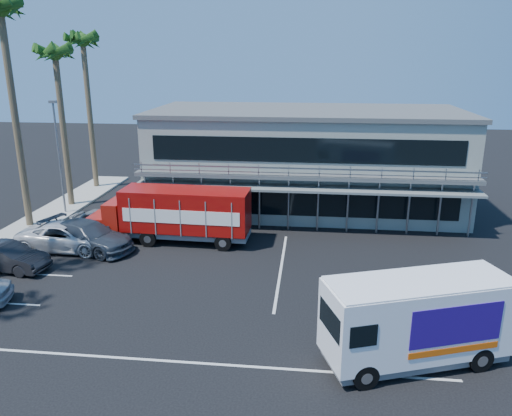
# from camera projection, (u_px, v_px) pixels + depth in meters

# --- Properties ---
(ground) EXTENTS (120.00, 120.00, 0.00)m
(ground) POSITION_uv_depth(u_px,v_px,m) (236.00, 292.00, 24.26)
(ground) COLOR black
(ground) RESTS_ON ground
(building) EXTENTS (22.40, 12.00, 7.30)m
(building) POSITION_uv_depth(u_px,v_px,m) (305.00, 159.00, 37.06)
(building) COLOR gray
(building) RESTS_ON ground
(curb_strip) EXTENTS (3.00, 32.00, 0.16)m
(curb_strip) POSITION_uv_depth(u_px,v_px,m) (16.00, 236.00, 31.55)
(curb_strip) COLOR #A5A399
(curb_strip) RESTS_ON ground
(palm_d) EXTENTS (2.80, 2.80, 14.75)m
(palm_d) POSITION_uv_depth(u_px,v_px,m) (2.00, 24.00, 29.76)
(palm_d) COLOR brown
(palm_d) RESTS_ON ground
(palm_e) EXTENTS (2.80, 2.80, 12.25)m
(palm_e) POSITION_uv_depth(u_px,v_px,m) (56.00, 62.00, 35.10)
(palm_e) COLOR brown
(palm_e) RESTS_ON ground
(palm_f) EXTENTS (2.80, 2.80, 13.25)m
(palm_f) POSITION_uv_depth(u_px,v_px,m) (83.00, 50.00, 40.11)
(palm_f) COLOR brown
(palm_f) RESTS_ON ground
(light_pole_far) EXTENTS (0.50, 0.25, 8.09)m
(light_pole_far) POSITION_uv_depth(u_px,v_px,m) (59.00, 153.00, 34.92)
(light_pole_far) COLOR gray
(light_pole_far) RESTS_ON ground
(red_truck) EXTENTS (10.02, 2.74, 3.35)m
(red_truck) POSITION_uv_depth(u_px,v_px,m) (175.00, 213.00, 30.27)
(red_truck) COLOR #9F160C
(red_truck) RESTS_ON ground
(white_van) EXTENTS (7.24, 4.50, 3.35)m
(white_van) POSITION_uv_depth(u_px,v_px,m) (417.00, 320.00, 18.18)
(white_van) COLOR white
(white_van) RESTS_ON ground
(parked_car_b) EXTENTS (4.65, 2.19, 1.47)m
(parked_car_b) POSITION_uv_depth(u_px,v_px,m) (7.00, 257.00, 26.53)
(parked_car_b) COLOR black
(parked_car_b) RESTS_ON ground
(parked_car_c) EXTENTS (5.81, 2.78, 1.60)m
(parked_car_c) POSITION_uv_depth(u_px,v_px,m) (68.00, 237.00, 29.35)
(parked_car_c) COLOR silver
(parked_car_c) RESTS_ON ground
(parked_car_d) EXTENTS (6.32, 4.14, 1.70)m
(parked_car_d) POSITION_uv_depth(u_px,v_px,m) (87.00, 236.00, 29.29)
(parked_car_d) COLOR #343B45
(parked_car_d) RESTS_ON ground
(parked_car_e) EXTENTS (5.04, 2.90, 1.61)m
(parked_car_e) POSITION_uv_depth(u_px,v_px,m) (106.00, 222.00, 31.88)
(parked_car_e) COLOR gray
(parked_car_e) RESTS_ON ground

